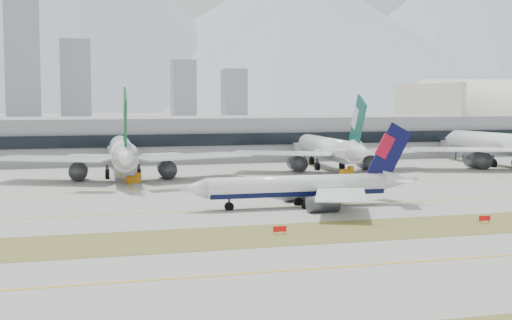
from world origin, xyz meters
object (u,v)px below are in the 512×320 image
object	(u,v)px
widebody_eva	(123,155)
terminal	(180,138)
taxiing_airliner	(306,187)
widebody_cathay	(331,150)
widebody_china_air	(507,146)

from	to	relation	value
widebody_eva	terminal	world-z (taller)	widebody_eva
taxiing_airliner	widebody_eva	xyz separation A→B (m)	(-30.08, 61.17, 2.45)
taxiing_airliner	widebody_cathay	world-z (taller)	widebody_cathay
widebody_cathay	terminal	xyz separation A→B (m)	(-36.67, 53.23, 1.38)
taxiing_airliner	widebody_china_air	size ratio (longest dim) A/B	0.71
widebody_eva	widebody_china_air	distance (m)	119.68
terminal	taxiing_airliner	bearing A→B (deg)	-87.99
widebody_cathay	terminal	world-z (taller)	widebody_cathay
taxiing_airliner	widebody_china_air	distance (m)	108.63
taxiing_airliner	widebody_china_air	world-z (taller)	widebody_china_air
taxiing_airliner	terminal	distance (m)	120.85
taxiing_airliner	widebody_cathay	xyz separation A→B (m)	(32.42, 67.50, 2.05)
widebody_china_air	terminal	world-z (taller)	widebody_china_air
widebody_eva	widebody_cathay	xyz separation A→B (m)	(62.50, 6.33, -0.40)
taxiing_airliner	terminal	xyz separation A→B (m)	(-4.24, 120.73, 3.43)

